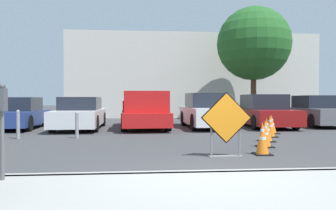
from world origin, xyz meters
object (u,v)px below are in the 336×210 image
traffic_cone_third (266,130)px  traffic_cone_fifth (271,124)px  parking_meter (2,114)px  traffic_cone_nearest (262,138)px  traffic_cone_second (265,134)px  parked_car_second (17,114)px  pickup_truck (145,112)px  bollard_nearest (77,124)px  traffic_cone_fourth (270,126)px  parked_car_fifth (264,112)px  parked_car_sixth (316,112)px  parked_car_fourth (206,112)px  bollard_second (18,124)px  parked_car_third (80,114)px  road_closed_sign (226,123)px

traffic_cone_third → traffic_cone_fifth: (1.06, 2.20, -0.01)m
traffic_cone_fifth → parking_meter: (-6.84, -6.94, 0.75)m
traffic_cone_nearest → traffic_cone_second: bearing=65.9°
parked_car_second → pickup_truck: (5.50, -0.42, 0.09)m
parked_car_second → bollard_nearest: size_ratio=4.76×
traffic_cone_fourth → bollard_nearest: 6.46m
traffic_cone_nearest → bollard_nearest: size_ratio=0.88×
traffic_cone_fourth → pickup_truck: 5.47m
pickup_truck → parked_car_fifth: bearing=-178.7°
parked_car_second → parked_car_sixth: bearing=179.6°
traffic_cone_fifth → parked_car_second: (-10.18, 2.87, 0.29)m
traffic_cone_nearest → traffic_cone_fourth: 3.72m
traffic_cone_third → parking_meter: bearing=-140.6°
traffic_cone_fourth → traffic_cone_fifth: size_ratio=1.07×
parked_car_fourth → parking_meter: 10.76m
bollard_second → parked_car_fourth: bearing=27.1°
traffic_cone_third → parked_car_second: 10.43m
traffic_cone_fifth → pickup_truck: (-4.68, 2.45, 0.38)m
traffic_cone_fifth → parked_car_fifth: 2.91m
traffic_cone_fifth → bollard_second: bollard_second is taller
traffic_cone_fourth → parked_car_second: parked_car_second is taller
traffic_cone_fourth → traffic_cone_fifth: 1.16m
traffic_cone_second → bollard_nearest: size_ratio=0.83×
parked_car_third → pickup_truck: bearing=177.7°
traffic_cone_third → parked_car_fifth: (1.86, 4.98, 0.32)m
traffic_cone_second → parked_car_second: 10.62m
parked_car_fourth → road_closed_sign: bearing=80.7°
parked_car_fifth → traffic_cone_fourth: bearing=73.1°
road_closed_sign → parked_car_fifth: (3.76, 7.43, -0.09)m
road_closed_sign → bollard_nearest: road_closed_sign is taller
pickup_truck → bollard_nearest: size_ratio=5.84×
traffic_cone_fourth → parked_car_fourth: bearing=111.6°
traffic_cone_third → bollard_nearest: size_ratio=0.83×
road_closed_sign → traffic_cone_fifth: bearing=57.5°
traffic_cone_fifth → parked_car_fifth: size_ratio=0.16×
road_closed_sign → parked_car_fourth: size_ratio=0.33×
parked_car_third → bollard_nearest: (0.50, -3.40, -0.17)m
parked_car_fifth → bollard_nearest: bearing=26.9°
traffic_cone_third → parked_car_third: bearing=143.5°
parked_car_second → parked_car_fifth: size_ratio=0.95×
traffic_cone_third → parked_car_fifth: size_ratio=0.16×
traffic_cone_nearest → parked_car_fifth: (2.85, 7.21, 0.30)m
road_closed_sign → parked_car_fourth: (1.02, 7.28, -0.06)m
pickup_truck → parked_car_sixth: pickup_truck is taller
parked_car_third → parking_meter: size_ratio=3.30×
pickup_truck → parking_meter: 9.64m
traffic_cone_third → parked_car_fourth: parked_car_fourth is taller
parked_car_third → road_closed_sign: bearing=121.2°
traffic_cone_second → traffic_cone_fourth: (1.05, 2.23, 0.01)m
traffic_cone_second → parked_car_sixth: bearing=52.2°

